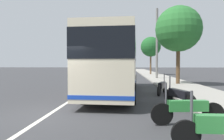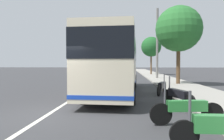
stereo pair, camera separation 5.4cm
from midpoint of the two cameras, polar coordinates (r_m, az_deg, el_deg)
ground_plane at (r=7.75m, az=-17.75°, el=-12.11°), size 220.00×220.00×0.00m
sidewalk_curb at (r=17.60m, az=18.44°, el=-4.20°), size 110.00×3.60×0.14m
lane_divider_line at (r=17.31m, az=-5.18°, el=-4.43°), size 110.00×0.16×0.01m
coach_bus at (r=12.63m, az=1.09°, el=2.69°), size 10.80×3.04×3.55m
motorcycle_far_end at (r=5.02m, az=28.48°, el=-14.23°), size 0.24×2.13×1.27m
motorcycle_nearest_curb at (r=6.56m, az=20.52°, el=-10.33°), size 0.38×2.24×1.29m
motorcycle_mid_row at (r=9.11m, az=18.30°, el=-6.94°), size 2.25×0.81×1.28m
motorcycle_by_tree at (r=12.64m, az=14.03°, el=-4.58°), size 2.00×0.88×1.27m
car_side_street at (r=48.17m, az=-1.47°, el=0.29°), size 4.07×2.14×1.48m
car_oncoming at (r=32.08m, az=-3.99°, el=-0.31°), size 4.66×1.94×1.58m
car_far_distant at (r=37.66m, az=-4.01°, el=-0.13°), size 4.10×2.14×1.43m
roadside_tree_mid_block at (r=18.76m, az=18.37°, el=10.92°), size 3.96×3.96×6.89m
roadside_tree_far_block at (r=35.35m, az=11.06°, el=6.44°), size 3.40×3.40×6.54m
utility_pole at (r=25.62m, az=12.71°, el=7.22°), size 0.28×0.28×8.68m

